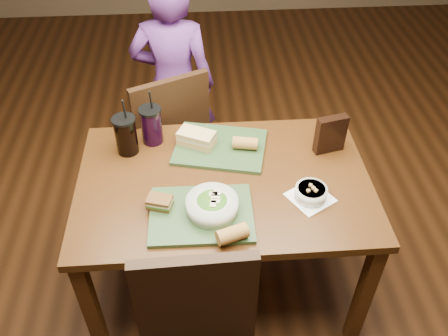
{
  "coord_description": "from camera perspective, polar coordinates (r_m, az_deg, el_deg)",
  "views": [
    {
      "loc": [
        -0.11,
        -1.53,
        2.19
      ],
      "look_at": [
        0.0,
        0.0,
        0.82
      ],
      "focal_mm": 38.0,
      "sensor_mm": 36.0,
      "label": 1
    }
  ],
  "objects": [
    {
      "name": "sandwich_far",
      "position": [
        2.25,
        -3.33,
        3.62
      ],
      "size": [
        0.19,
        0.16,
        0.07
      ],
      "color": "tan",
      "rests_on": "tray_far"
    },
    {
      "name": "baguette_far",
      "position": [
        2.22,
        2.56,
        3.01
      ],
      "size": [
        0.13,
        0.08,
        0.06
      ],
      "primitive_type": "cylinder",
      "rotation": [
        0.0,
        1.57,
        -0.19
      ],
      "color": "#AD7533",
      "rests_on": "tray_far"
    },
    {
      "name": "tray_far",
      "position": [
        2.26,
        -0.46,
        2.55
      ],
      "size": [
        0.48,
        0.41,
        0.02
      ],
      "primitive_type": "cube",
      "rotation": [
        0.0,
        0.0,
        -0.23
      ],
      "color": "#2C4423",
      "rests_on": "dining_table"
    },
    {
      "name": "baguette_near",
      "position": [
        1.82,
        1.0,
        -7.94
      ],
      "size": [
        0.13,
        0.1,
        0.06
      ],
      "primitive_type": "cylinder",
      "rotation": [
        0.0,
        1.57,
        0.33
      ],
      "color": "#AD7533",
      "rests_on": "tray_near"
    },
    {
      "name": "soup_bowl",
      "position": [
        2.03,
        10.42,
        -2.95
      ],
      "size": [
        0.23,
        0.23,
        0.07
      ],
      "color": "white",
      "rests_on": "dining_table"
    },
    {
      "name": "ground",
      "position": [
        2.67,
        0.0,
        -13.23
      ],
      "size": [
        6.0,
        6.0,
        0.0
      ],
      "primitive_type": "plane",
      "color": "#381C0B",
      "rests_on": "ground"
    },
    {
      "name": "diner",
      "position": [
        2.88,
        -6.05,
        9.86
      ],
      "size": [
        0.53,
        0.38,
        1.35
      ],
      "primitive_type": "imported",
      "rotation": [
        0.0,
        0.0,
        3.03
      ],
      "color": "#5F2B78",
      "rests_on": "ground"
    },
    {
      "name": "sandwich_near",
      "position": [
        1.96,
        -7.74,
        -4.09
      ],
      "size": [
        0.12,
        0.09,
        0.05
      ],
      "color": "#593819",
      "rests_on": "tray_near"
    },
    {
      "name": "cup_berry",
      "position": [
        2.28,
        -8.72,
        5.13
      ],
      "size": [
        0.11,
        0.11,
        0.29
      ],
      "color": "black",
      "rests_on": "dining_table"
    },
    {
      "name": "cup_cola",
      "position": [
        2.24,
        -11.71,
        3.92
      ],
      "size": [
        0.11,
        0.11,
        0.29
      ],
      "color": "black",
      "rests_on": "dining_table"
    },
    {
      "name": "salad_bowl",
      "position": [
        1.92,
        -1.45,
        -4.44
      ],
      "size": [
        0.21,
        0.21,
        0.07
      ],
      "color": "silver",
      "rests_on": "tray_near"
    },
    {
      "name": "dining_table",
      "position": [
        2.16,
        0.0,
        -3.17
      ],
      "size": [
        1.3,
        0.85,
        0.75
      ],
      "color": "#44240D",
      "rests_on": "ground"
    },
    {
      "name": "chip_bag",
      "position": [
        2.25,
        12.69,
        3.97
      ],
      "size": [
        0.15,
        0.08,
        0.19
      ],
      "primitive_type": "cube",
      "rotation": [
        0.0,
        0.0,
        0.23
      ],
      "color": "black",
      "rests_on": "dining_table"
    },
    {
      "name": "chair_far",
      "position": [
        2.69,
        -5.96,
        3.78
      ],
      "size": [
        0.55,
        0.57,
        0.97
      ],
      "color": "black",
      "rests_on": "ground"
    },
    {
      "name": "tray_near",
      "position": [
        1.94,
        -2.75,
        -5.61
      ],
      "size": [
        0.43,
        0.33,
        0.02
      ],
      "primitive_type": "cube",
      "rotation": [
        0.0,
        0.0,
        -0.02
      ],
      "color": "#2C4423",
      "rests_on": "dining_table"
    }
  ]
}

